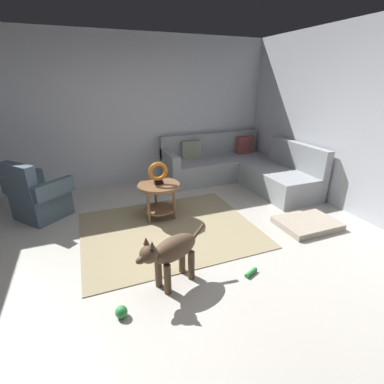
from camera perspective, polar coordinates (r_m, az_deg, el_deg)
The scene contains 12 objects.
ground_plane at distance 3.31m, azimuth -3.55°, elevation -14.49°, with size 6.00×6.00×0.10m, color beige.
wall_back at distance 5.56m, azimuth -13.80°, elevation 15.59°, with size 6.00×0.12×2.70m, color silver.
wall_right at distance 4.55m, azimuth 34.64°, elevation 11.10°, with size 0.12×6.00×2.70m, color silver.
area_rug at distance 3.88m, azimuth -4.71°, elevation -7.59°, with size 2.30×1.90×0.01m, color tan.
sectional_couch at distance 5.58m, azimuth 9.37°, elevation 4.78°, with size 2.20×2.25×0.88m.
armchair at distance 4.63m, azimuth -29.03°, elevation -1.01°, with size 0.97×1.00×0.88m.
side_table at distance 4.02m, azimuth -6.76°, elevation -0.02°, with size 0.60×0.60×0.54m.
torus_sculpture at distance 3.92m, azimuth -6.95°, elevation 3.97°, with size 0.28×0.08×0.33m.
dog_bed_mat at distance 4.25m, azimuth 22.47°, elevation -5.93°, with size 0.80×0.60×0.09m, color #B2A38E.
dog at distance 2.74m, azimuth -4.27°, elevation -12.16°, with size 0.80×0.40×0.63m.
dog_toy_ball at distance 2.69m, azimuth -14.27°, elevation -22.68°, with size 0.11×0.11×0.11m, color green.
dog_toy_rope at distance 3.12m, azimuth 11.99°, elevation -15.84°, with size 0.05×0.05×0.17m, color green.
Camera 1 is at (-0.79, -2.54, 1.91)m, focal length 26.04 mm.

